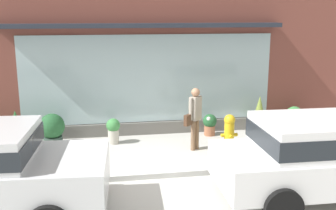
{
  "coord_description": "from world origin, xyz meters",
  "views": [
    {
      "loc": [
        -1.26,
        -8.24,
        3.49
      ],
      "look_at": [
        0.37,
        1.2,
        1.26
      ],
      "focal_mm": 42.78,
      "sensor_mm": 36.0,
      "label": 1
    }
  ],
  "objects_px": {
    "parked_car_white": "(329,153)",
    "potted_plant_corner_tall": "(52,129)",
    "potted_plant_window_left": "(259,116)",
    "potted_plant_window_right": "(113,130)",
    "potted_plant_doorstep": "(210,124)",
    "pedestrian_with_handbag": "(195,115)",
    "fire_hydrant": "(229,133)",
    "potted_plant_near_hydrant": "(294,118)",
    "potted_plant_window_center": "(16,129)"
  },
  "relations": [
    {
      "from": "potted_plant_near_hydrant",
      "to": "potted_plant_window_center",
      "type": "relative_size",
      "value": 0.79
    },
    {
      "from": "fire_hydrant",
      "to": "potted_plant_window_left",
      "type": "xyz_separation_m",
      "value": [
        1.37,
        1.38,
        0.04
      ]
    },
    {
      "from": "potted_plant_corner_tall",
      "to": "parked_car_white",
      "type": "bearing_deg",
      "value": -36.64
    },
    {
      "from": "parked_car_white",
      "to": "potted_plant_window_left",
      "type": "relative_size",
      "value": 3.94
    },
    {
      "from": "potted_plant_window_left",
      "to": "potted_plant_window_right",
      "type": "relative_size",
      "value": 1.63
    },
    {
      "from": "pedestrian_with_handbag",
      "to": "potted_plant_corner_tall",
      "type": "distance_m",
      "value": 3.82
    },
    {
      "from": "potted_plant_window_center",
      "to": "potted_plant_window_right",
      "type": "height_order",
      "value": "potted_plant_window_center"
    },
    {
      "from": "parked_car_white",
      "to": "potted_plant_window_center",
      "type": "xyz_separation_m",
      "value": [
        -6.45,
        4.22,
        -0.44
      ]
    },
    {
      "from": "potted_plant_corner_tall",
      "to": "potted_plant_window_center",
      "type": "height_order",
      "value": "potted_plant_window_center"
    },
    {
      "from": "potted_plant_corner_tall",
      "to": "potted_plant_window_center",
      "type": "relative_size",
      "value": 0.9
    },
    {
      "from": "pedestrian_with_handbag",
      "to": "potted_plant_window_left",
      "type": "xyz_separation_m",
      "value": [
        2.2,
        1.06,
        -0.4
      ]
    },
    {
      "from": "fire_hydrant",
      "to": "potted_plant_doorstep",
      "type": "bearing_deg",
      "value": 93.84
    },
    {
      "from": "pedestrian_with_handbag",
      "to": "potted_plant_doorstep",
      "type": "height_order",
      "value": "pedestrian_with_handbag"
    },
    {
      "from": "pedestrian_with_handbag",
      "to": "parked_car_white",
      "type": "bearing_deg",
      "value": 78.54
    },
    {
      "from": "pedestrian_with_handbag",
      "to": "potted_plant_doorstep",
      "type": "relative_size",
      "value": 2.58
    },
    {
      "from": "potted_plant_window_left",
      "to": "potted_plant_window_center",
      "type": "bearing_deg",
      "value": 179.62
    },
    {
      "from": "fire_hydrant",
      "to": "parked_car_white",
      "type": "distance_m",
      "value": 3.01
    },
    {
      "from": "parked_car_white",
      "to": "potted_plant_window_left",
      "type": "xyz_separation_m",
      "value": [
        0.34,
        4.18,
        -0.36
      ]
    },
    {
      "from": "potted_plant_doorstep",
      "to": "parked_car_white",
      "type": "bearing_deg",
      "value": -75.2
    },
    {
      "from": "potted_plant_corner_tall",
      "to": "potted_plant_window_center",
      "type": "xyz_separation_m",
      "value": [
        -0.93,
        0.11,
        0.0
      ]
    },
    {
      "from": "parked_car_white",
      "to": "potted_plant_window_center",
      "type": "relative_size",
      "value": 4.62
    },
    {
      "from": "potted_plant_doorstep",
      "to": "potted_plant_window_center",
      "type": "height_order",
      "value": "potted_plant_window_center"
    },
    {
      "from": "potted_plant_corner_tall",
      "to": "potted_plant_doorstep",
      "type": "height_order",
      "value": "potted_plant_corner_tall"
    },
    {
      "from": "potted_plant_window_left",
      "to": "potted_plant_window_right",
      "type": "distance_m",
      "value": 4.25
    },
    {
      "from": "parked_car_white",
      "to": "potted_plant_corner_tall",
      "type": "height_order",
      "value": "parked_car_white"
    },
    {
      "from": "parked_car_white",
      "to": "potted_plant_corner_tall",
      "type": "relative_size",
      "value": 5.16
    },
    {
      "from": "potted_plant_corner_tall",
      "to": "potted_plant_doorstep",
      "type": "distance_m",
      "value": 4.4
    },
    {
      "from": "parked_car_white",
      "to": "potted_plant_window_right",
      "type": "bearing_deg",
      "value": 135.79
    },
    {
      "from": "pedestrian_with_handbag",
      "to": "potted_plant_near_hydrant",
      "type": "bearing_deg",
      "value": 155.89
    },
    {
      "from": "fire_hydrant",
      "to": "potted_plant_window_center",
      "type": "height_order",
      "value": "fire_hydrant"
    },
    {
      "from": "pedestrian_with_handbag",
      "to": "potted_plant_doorstep",
      "type": "xyz_separation_m",
      "value": [
        0.73,
        1.14,
        -0.59
      ]
    },
    {
      "from": "potted_plant_window_right",
      "to": "potted_plant_window_left",
      "type": "bearing_deg",
      "value": 2.54
    },
    {
      "from": "pedestrian_with_handbag",
      "to": "potted_plant_window_left",
      "type": "bearing_deg",
      "value": 163.45
    },
    {
      "from": "potted_plant_window_left",
      "to": "fire_hydrant",
      "type": "bearing_deg",
      "value": -134.74
    },
    {
      "from": "fire_hydrant",
      "to": "potted_plant_window_left",
      "type": "bearing_deg",
      "value": 45.26
    },
    {
      "from": "fire_hydrant",
      "to": "potted_plant_near_hydrant",
      "type": "distance_m",
      "value": 2.86
    },
    {
      "from": "potted_plant_doorstep",
      "to": "potted_plant_window_center",
      "type": "bearing_deg",
      "value": -179.54
    },
    {
      "from": "potted_plant_corner_tall",
      "to": "potted_plant_window_right",
      "type": "height_order",
      "value": "potted_plant_corner_tall"
    },
    {
      "from": "potted_plant_corner_tall",
      "to": "potted_plant_doorstep",
      "type": "relative_size",
      "value": 1.38
    },
    {
      "from": "pedestrian_with_handbag",
      "to": "potted_plant_doorstep",
      "type": "distance_m",
      "value": 1.48
    },
    {
      "from": "potted_plant_near_hydrant",
      "to": "potted_plant_window_right",
      "type": "relative_size",
      "value": 1.09
    },
    {
      "from": "potted_plant_corner_tall",
      "to": "potted_plant_window_left",
      "type": "distance_m",
      "value": 5.86
    },
    {
      "from": "fire_hydrant",
      "to": "potted_plant_window_center",
      "type": "distance_m",
      "value": 5.61
    },
    {
      "from": "potted_plant_corner_tall",
      "to": "potted_plant_near_hydrant",
      "type": "height_order",
      "value": "potted_plant_corner_tall"
    },
    {
      "from": "fire_hydrant",
      "to": "potted_plant_window_right",
      "type": "relative_size",
      "value": 1.41
    },
    {
      "from": "potted_plant_doorstep",
      "to": "potted_plant_window_right",
      "type": "bearing_deg",
      "value": -174.33
    },
    {
      "from": "pedestrian_with_handbag",
      "to": "potted_plant_corner_tall",
      "type": "relative_size",
      "value": 1.87
    },
    {
      "from": "potted_plant_corner_tall",
      "to": "potted_plant_window_right",
      "type": "distance_m",
      "value": 1.62
    },
    {
      "from": "potted_plant_corner_tall",
      "to": "potted_plant_near_hydrant",
      "type": "xyz_separation_m",
      "value": [
        6.98,
        0.1,
        -0.05
      ]
    },
    {
      "from": "parked_car_white",
      "to": "potted_plant_doorstep",
      "type": "relative_size",
      "value": 7.13
    }
  ]
}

